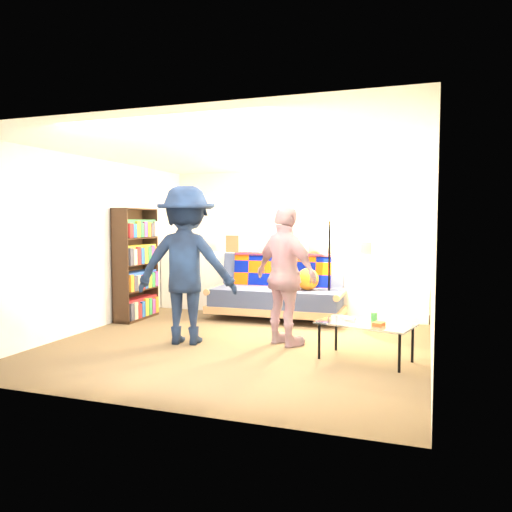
% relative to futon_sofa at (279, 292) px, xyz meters
% --- Properties ---
extents(ground, '(5.00, 5.00, 0.00)m').
position_rel_futon_sofa_xyz_m(ground, '(-0.01, -1.47, -0.42)').
color(ground, brown).
rests_on(ground, ground).
extents(room_shell, '(4.60, 5.05, 2.45)m').
position_rel_futon_sofa_xyz_m(room_shell, '(-0.01, -1.00, 1.25)').
color(room_shell, silver).
rests_on(room_shell, ground).
extents(half_wall_ledge, '(4.45, 0.15, 1.00)m').
position_rel_futon_sofa_xyz_m(half_wall_ledge, '(-0.01, 0.33, 0.08)').
color(half_wall_ledge, silver).
rests_on(half_wall_ledge, ground).
extents(ledge_decor, '(2.97, 0.02, 0.45)m').
position_rel_futon_sofa_xyz_m(ledge_decor, '(-0.24, 0.31, 0.76)').
color(ledge_decor, brown).
rests_on(ledge_decor, half_wall_ledge).
extents(futon_sofa, '(2.11, 1.06, 0.90)m').
position_rel_futon_sofa_xyz_m(futon_sofa, '(0.00, 0.00, 0.00)').
color(futon_sofa, tan).
rests_on(futon_sofa, ground).
extents(bookshelf, '(0.29, 0.86, 1.71)m').
position_rel_futon_sofa_xyz_m(bookshelf, '(-2.09, -0.76, 0.38)').
color(bookshelf, black).
rests_on(bookshelf, ground).
extents(coffee_table, '(1.10, 0.78, 0.52)m').
position_rel_futon_sofa_xyz_m(coffee_table, '(1.57, -1.96, -0.03)').
color(coffee_table, black).
rests_on(coffee_table, ground).
extents(floor_lamp, '(0.35, 0.29, 1.60)m').
position_rel_futon_sofa_xyz_m(floor_lamp, '(0.80, -0.01, 0.71)').
color(floor_lamp, black).
rests_on(floor_lamp, ground).
extents(person_left, '(1.38, 0.97, 1.95)m').
position_rel_futon_sofa_xyz_m(person_left, '(-0.65, -1.87, 0.56)').
color(person_left, black).
rests_on(person_left, ground).
extents(person_right, '(1.07, 0.89, 1.71)m').
position_rel_futon_sofa_xyz_m(person_right, '(0.55, -1.59, 0.44)').
color(person_right, pink).
rests_on(person_right, ground).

